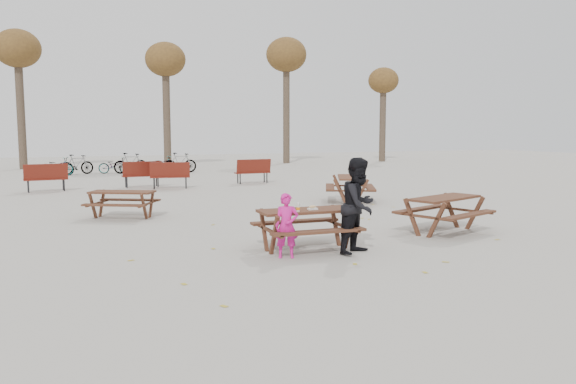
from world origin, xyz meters
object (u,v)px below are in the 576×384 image
object	(u,v)px
food_tray	(313,209)
adult	(359,206)
picnic_table_east	(444,215)
main_picnic_table	(306,219)
picnic_table_north	(123,205)
child	(287,226)
soda_bottle	(298,208)
picnic_table_far	(350,189)

from	to	relation	value
food_tray	adult	size ratio (longest dim) A/B	0.10
food_tray	picnic_table_east	bearing A→B (deg)	11.23
main_picnic_table	picnic_table_north	xyz separation A→B (m)	(-3.00, 5.20, -0.24)
food_tray	child	distance (m)	0.81
adult	picnic_table_north	distance (m)	6.96
soda_bottle	picnic_table_east	xyz separation A→B (m)	(3.80, 0.81, -0.45)
soda_bottle	picnic_table_north	world-z (taller)	soda_bottle
main_picnic_table	food_tray	world-z (taller)	food_tray
main_picnic_table	adult	distance (m)	1.05
child	main_picnic_table	bearing A→B (deg)	58.52
main_picnic_table	child	xyz separation A→B (m)	(-0.58, -0.50, -0.01)
main_picnic_table	child	size ratio (longest dim) A/B	1.55
picnic_table_north	picnic_table_far	world-z (taller)	picnic_table_far
adult	picnic_table_east	xyz separation A→B (m)	(2.75, 1.20, -0.49)
main_picnic_table	picnic_table_far	world-z (taller)	picnic_table_far
soda_bottle	picnic_table_north	xyz separation A→B (m)	(-2.74, 5.41, -0.50)
adult	food_tray	bearing A→B (deg)	112.10
soda_bottle	adult	world-z (taller)	adult
child	picnic_table_east	world-z (taller)	child
picnic_table_east	picnic_table_far	world-z (taller)	picnic_table_far
adult	main_picnic_table	bearing A→B (deg)	110.66
main_picnic_table	adult	bearing A→B (deg)	-36.97
soda_bottle	picnic_table_far	xyz separation A→B (m)	(4.19, 6.22, -0.44)
child	picnic_table_east	distance (m)	4.28
main_picnic_table	picnic_table_east	bearing A→B (deg)	9.51
adult	picnic_table_far	xyz separation A→B (m)	(3.14, 6.62, -0.48)
picnic_table_north	picnic_table_far	distance (m)	6.98
food_tray	adult	bearing A→B (deg)	-35.53
soda_bottle	main_picnic_table	bearing A→B (deg)	39.92
food_tray	soda_bottle	bearing A→B (deg)	-160.79
adult	picnic_table_far	world-z (taller)	adult
picnic_table_far	soda_bottle	bearing A→B (deg)	170.29
adult	picnic_table_north	size ratio (longest dim) A/B	1.10
picnic_table_north	picnic_table_far	xyz separation A→B (m)	(6.94, 0.81, 0.06)
child	food_tray	bearing A→B (deg)	49.23
food_tray	child	size ratio (longest dim) A/B	0.16
main_picnic_table	picnic_table_east	distance (m)	3.60
child	picnic_table_far	size ratio (longest dim) A/B	0.62
child	picnic_table_far	distance (m)	7.93
adult	picnic_table_east	distance (m)	3.04
child	adult	distance (m)	1.42
picnic_table_north	adult	bearing A→B (deg)	-30.65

